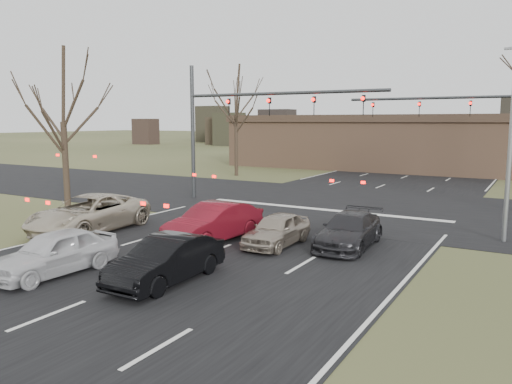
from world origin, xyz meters
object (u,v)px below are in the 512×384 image
mast_arm_near (238,115)px  car_red_ahead (214,223)px  building (446,143)px  streetlight_right_near (509,98)px  car_silver_ahead (277,230)px  car_charcoal_sedan (349,230)px  car_silver_suv (89,214)px  mast_arm_far (475,116)px  car_white_sedan (55,252)px  car_black_hatch (167,260)px

mast_arm_near → car_red_ahead: (4.32, -8.67, -4.32)m
building → streetlight_right_near: streetlight_right_near is taller
mast_arm_near → car_silver_ahead: (6.79, -8.04, -4.45)m
car_red_ahead → streetlight_right_near: bearing=35.8°
building → car_silver_ahead: bearing=-90.8°
car_charcoal_sedan → car_red_ahead: car_red_ahead is taller
streetlight_right_near → car_red_ahead: (-9.74, -5.67, -4.83)m
car_silver_suv → car_charcoal_sedan: size_ratio=1.30×
mast_arm_far → car_white_sedan: (-8.90, -24.65, -4.32)m
car_white_sedan → car_silver_ahead: bearing=60.3°
streetlight_right_near → car_red_ahead: size_ratio=2.18×
car_black_hatch → car_silver_suv: bearing=152.9°
car_white_sedan → car_silver_suv: bearing=132.1°
streetlight_right_near → car_charcoal_sedan: 7.90m
building → car_charcoal_sedan: bearing=-86.4°
car_charcoal_sedan → car_red_ahead: 5.25m
car_silver_suv → car_silver_ahead: size_ratio=1.56×
mast_arm_far → car_silver_suv: bearing=-122.4°
mast_arm_far → car_red_ahead: bearing=-110.8°
building → car_white_sedan: bearing=-96.8°
car_charcoal_sedan → car_silver_ahead: size_ratio=1.19×
streetlight_right_near → car_black_hatch: bearing=-127.3°
mast_arm_near → mast_arm_far: (11.41, 10.00, -0.06)m
mast_arm_far → car_black_hatch: size_ratio=2.70×
car_black_hatch → mast_arm_far: bearing=76.1°
mast_arm_far → car_silver_ahead: mast_arm_far is taller
mast_arm_far → car_charcoal_sedan: bearing=-97.4°
mast_arm_near → car_white_sedan: (2.51, -14.65, -4.38)m
mast_arm_far → streetlight_right_near: streetlight_right_near is taller
mast_arm_near → streetlight_right_near: bearing=-12.1°
car_charcoal_sedan → car_red_ahead: size_ratio=0.95×
mast_arm_far → car_charcoal_sedan: 17.53m
building → mast_arm_far: mast_arm_far is taller
building → mast_arm_near: 26.14m
streetlight_right_near → car_charcoal_sedan: streetlight_right_near is taller
car_silver_suv → car_silver_ahead: car_silver_suv is taller
car_silver_suv → car_black_hatch: (7.30, -3.57, -0.11)m
building → car_red_ahead: building is taller
mast_arm_far → car_charcoal_sedan: size_ratio=2.55×
mast_arm_far → car_silver_ahead: 19.13m
mast_arm_far → streetlight_right_near: bearing=-78.5°
car_charcoal_sedan → car_white_sedan: bearing=-133.4°
streetlight_right_near → car_silver_ahead: size_ratio=2.73×
streetlight_right_near → car_silver_ahead: 10.14m
car_red_ahead → car_silver_ahead: car_red_ahead is taller
car_white_sedan → car_charcoal_sedan: 10.31m
streetlight_right_near → car_red_ahead: streetlight_right_near is taller
mast_arm_near → car_black_hatch: 15.46m
mast_arm_near → car_red_ahead: 10.61m
mast_arm_near → streetlight_right_near: size_ratio=1.21×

